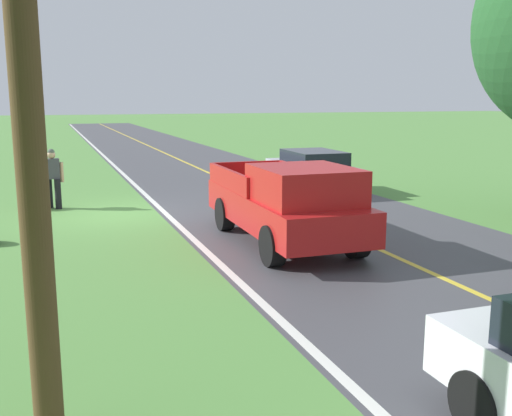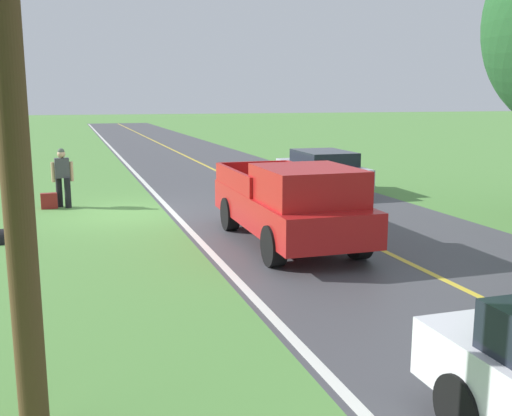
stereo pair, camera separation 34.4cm
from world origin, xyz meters
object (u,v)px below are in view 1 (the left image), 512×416
at_px(pickup_truck_passing, 288,202).
at_px(suitcase_carried, 39,202).
at_px(hitchhiker_walking, 52,175).
at_px(sedan_near_oncoming, 312,169).

bearing_deg(pickup_truck_passing, suitcase_carried, -50.30).
relative_size(hitchhiker_walking, sedan_near_oncoming, 0.39).
height_order(hitchhiker_walking, sedan_near_oncoming, hitchhiker_walking).
height_order(hitchhiker_walking, pickup_truck_passing, pickup_truck_passing).
height_order(hitchhiker_walking, suitcase_carried, hitchhiker_walking).
bearing_deg(hitchhiker_walking, pickup_truck_passing, 126.89).
relative_size(suitcase_carried, pickup_truck_passing, 0.08).
relative_size(hitchhiker_walking, suitcase_carried, 3.80).
bearing_deg(suitcase_carried, sedan_near_oncoming, 89.43).
bearing_deg(hitchhiker_walking, suitcase_carried, 14.98).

